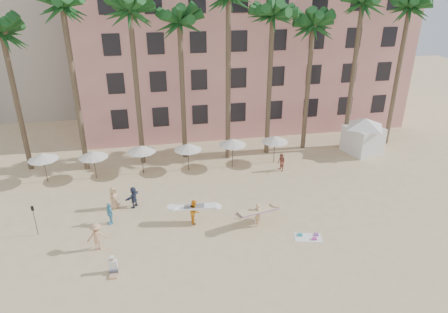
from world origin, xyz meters
The scene contains 11 objects.
ground centered at (0.00, 0.00, 0.00)m, with size 120.00×120.00×0.00m, color #D1B789.
pink_hotel centered at (7.00, 26.00, 8.00)m, with size 35.00×14.00×16.00m, color #EC9F8F.
palm_row centered at (0.51, 15.00, 12.97)m, with size 44.40×5.40×16.30m.
umbrella_row centered at (-3.00, 12.50, 2.33)m, with size 22.50×2.70×2.73m.
cabana centered at (16.25, 13.27, 2.07)m, with size 5.54×5.54×3.50m.
beach_towel centered at (5.70, 0.75, 0.03)m, with size 1.99×1.42×0.14m.
carrier_yellow centered at (2.75, 2.80, 0.97)m, with size 3.13×1.71×1.71m.
carrier_white centered at (-1.51, 4.05, 0.94)m, with size 3.19×1.25×1.75m.
beachgoers centered at (-4.90, 5.79, 0.87)m, with size 16.08×9.47×1.89m.
paddle centered at (-12.07, 4.52, 1.41)m, with size 0.18×0.04×2.23m.
seated_man centered at (-6.85, -0.38, 0.38)m, with size 0.49×0.85×1.10m.
Camera 1 is at (-4.06, -19.80, 15.78)m, focal length 32.00 mm.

